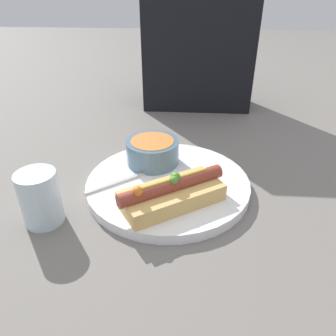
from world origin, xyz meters
name	(u,v)px	position (x,y,z in m)	size (l,w,h in m)	color
ground_plane	(168,188)	(0.00, 0.00, 0.00)	(4.00, 4.00, 0.00)	slate
dinner_plate	(168,184)	(0.00, 0.00, 0.01)	(0.30, 0.30, 0.02)	white
hot_dog	(172,193)	(0.01, -0.07, 0.04)	(0.18, 0.15, 0.05)	#DBAD60
soup_bowl	(153,151)	(-0.04, 0.06, 0.04)	(0.10, 0.10, 0.05)	slate
spoon	(142,174)	(-0.05, 0.01, 0.02)	(0.14, 0.11, 0.01)	#B7B7BC
drinking_glass	(40,198)	(-0.19, -0.11, 0.04)	(0.06, 0.06, 0.09)	silver
seated_diner	(199,28)	(0.05, 0.45, 0.21)	(0.30, 0.13, 0.49)	black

